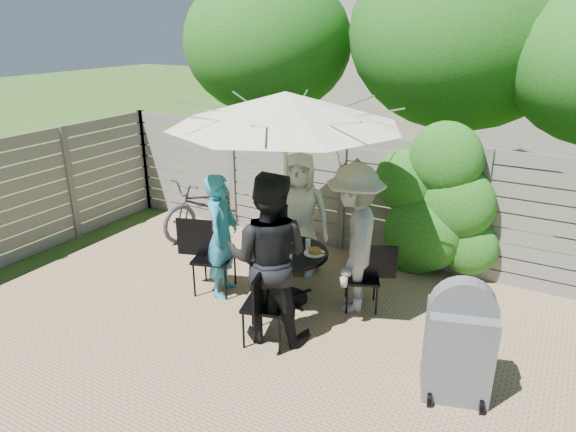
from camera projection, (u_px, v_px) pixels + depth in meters
The scene contains 23 objects.
backyard_envelope at pixel (463, 53), 13.03m from camera, with size 60.00×60.00×5.00m.
patio_table at pixel (286, 266), 6.42m from camera, with size 1.29×1.29×0.68m.
umbrella at pixel (286, 109), 5.73m from camera, with size 3.36×3.36×2.62m.
chair_back at pixel (301, 250), 7.38m from camera, with size 0.55×0.67×0.88m.
person_back at pixel (299, 214), 7.04m from camera, with size 0.85×0.55×1.73m, color silver.
chair_left at pixel (214, 271), 6.68m from camera, with size 0.77×0.61×1.00m.
person_left at pixel (222, 236), 6.47m from camera, with size 0.59×0.39×1.62m, color teal.
chair_front at pixel (266, 320), 5.60m from camera, with size 0.57×0.74×0.97m.
person_front at pixel (268, 258), 5.49m from camera, with size 0.94×0.73×1.93m, color black.
chair_right at pixel (362, 290), 6.30m from camera, with size 0.65×0.54×0.85m.
person_right at pixel (354, 239), 6.09m from camera, with size 1.19×0.68×1.84m, color #9C9B98.
plate_back at pixel (292, 238), 6.67m from camera, with size 0.26×0.26×0.06m.
plate_left at pixel (258, 247), 6.41m from camera, with size 0.26×0.26×0.06m.
plate_front at pixel (279, 262), 6.01m from camera, with size 0.26×0.26×0.06m.
plate_right at pixel (314, 252), 6.27m from camera, with size 0.26×0.26×0.06m.
glass_back at pixel (282, 237), 6.58m from camera, with size 0.07×0.07×0.14m, color silver.
glass_left at pixel (263, 247), 6.28m from camera, with size 0.07×0.07×0.14m, color silver.
glass_front at pixel (290, 255), 6.06m from camera, with size 0.07×0.07×0.14m, color silver.
glass_right at pixel (308, 244), 6.37m from camera, with size 0.07×0.07×0.14m, color silver.
syrup_jug at pixel (282, 243), 6.38m from camera, with size 0.09×0.09×0.16m, color #59280C.
coffee_cup at pixel (297, 240), 6.51m from camera, with size 0.08×0.08×0.12m, color #C6B293.
bicycle at pixel (210, 204), 8.55m from camera, with size 0.66×1.89×0.99m, color #333338.
bbq_grill at pixel (459, 344), 4.73m from camera, with size 0.70×0.61×1.22m.
Camera 1 is at (2.87, -3.80, 3.34)m, focal length 32.00 mm.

